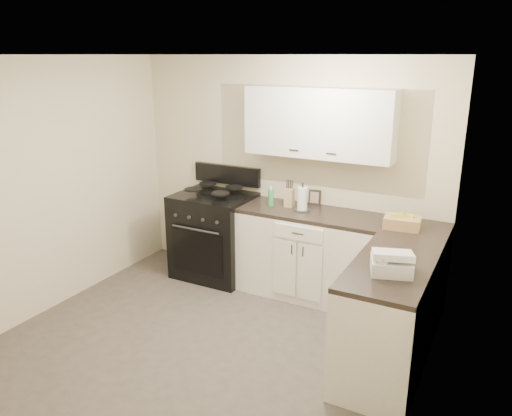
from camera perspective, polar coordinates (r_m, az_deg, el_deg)
The scene contains 20 objects.
floor at distance 4.58m, azimuth -6.66°, elevation -16.06°, with size 3.60×3.60×0.00m, color #473F38.
ceiling at distance 3.84m, azimuth -7.99°, elevation 16.97°, with size 3.60×3.60×0.00m, color white.
wall_back at distance 5.55m, azimuth 3.42°, elevation 4.09°, with size 3.60×3.60×0.00m, color beige.
wall_right at distance 3.40m, azimuth 18.65°, elevation -5.43°, with size 3.60×3.60×0.00m, color beige.
wall_left at distance 5.25m, azimuth -23.61°, elevation 1.90°, with size 3.60×3.60×0.00m, color beige.
base_cabinets_back at distance 5.37m, azimuth 6.07°, elevation -5.39°, with size 1.55×0.60×0.90m, color white.
base_cabinets_right at distance 4.53m, azimuth 15.78°, elevation -10.45°, with size 0.60×1.90×0.90m, color white.
countertop_back at distance 5.21m, azimuth 6.23°, elevation -0.62°, with size 1.55×0.60×0.04m, color black.
countertop_right at distance 4.34m, azimuth 16.28°, elevation -4.93°, with size 0.60×1.90×0.04m, color black.
upper_cabinets at distance 5.15m, azimuth 7.19°, elevation 9.64°, with size 1.55×0.30×0.70m, color silver.
stove at distance 5.85m, azimuth -4.69°, elevation -3.35°, with size 0.86×0.73×1.04m, color black.
knife_block at distance 5.32m, azimuth 3.83°, elevation 1.20°, with size 0.09×0.08×0.20m, color tan.
paper_towel at distance 5.20m, azimuth 5.32°, elevation 1.02°, with size 0.10×0.10×0.25m, color white.
soap_bottle at distance 5.36m, azimuth 1.72°, elevation 1.21°, with size 0.06×0.06×0.18m, color #3C9C56.
picture_frame at distance 5.44m, azimuth 6.72°, elevation 1.23°, with size 0.13×0.02×0.16m, color black.
wicker_basket at distance 4.86m, azimuth 16.36°, elevation -1.64°, with size 0.33×0.22×0.11m, color tan.
countertop_grill at distance 3.87m, azimuth 15.20°, elevation -6.38°, with size 0.29×0.28×0.11m, color white.
glass_jar at distance 3.79m, azimuth 14.17°, elevation -6.47°, with size 0.09×0.09×0.15m, color silver.
oven_mitt_near at distance 4.22m, azimuth 10.07°, elevation -12.21°, with size 0.02×0.14×0.24m, color black.
oven_mitt_far at distance 4.45m, azimuth 11.18°, elevation -10.64°, with size 0.02×0.17×0.29m, color black.
Camera 1 is at (2.23, -3.13, 2.50)m, focal length 35.00 mm.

